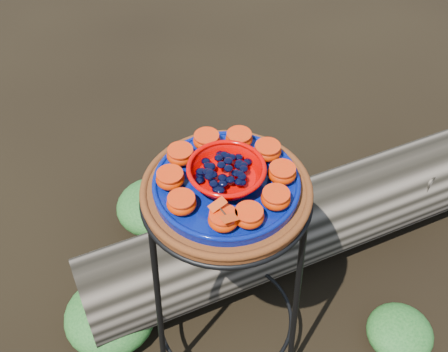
{
  "coord_description": "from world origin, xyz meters",
  "views": [
    {
      "loc": [
        -0.04,
        -0.86,
        1.68
      ],
      "look_at": [
        -0.01,
        0.0,
        0.77
      ],
      "focal_mm": 45.0,
      "sensor_mm": 36.0,
      "label": 1
    }
  ],
  "objects_px": {
    "cobalt_plate": "(226,185)",
    "plant_stand": "(226,280)",
    "red_bowl": "(226,174)",
    "driftwood_log": "(301,223)",
    "terracotta_saucer": "(226,193)"
  },
  "relations": [
    {
      "from": "terracotta_saucer",
      "to": "red_bowl",
      "type": "bearing_deg",
      "value": 0.0
    },
    {
      "from": "driftwood_log",
      "to": "terracotta_saucer",
      "type": "bearing_deg",
      "value": -128.08
    },
    {
      "from": "plant_stand",
      "to": "driftwood_log",
      "type": "bearing_deg",
      "value": 51.92
    },
    {
      "from": "plant_stand",
      "to": "driftwood_log",
      "type": "relative_size",
      "value": 0.45
    },
    {
      "from": "plant_stand",
      "to": "cobalt_plate",
      "type": "xyz_separation_m",
      "value": [
        0.0,
        0.0,
        0.39
      ]
    },
    {
      "from": "cobalt_plate",
      "to": "driftwood_log",
      "type": "bearing_deg",
      "value": 51.92
    },
    {
      "from": "cobalt_plate",
      "to": "driftwood_log",
      "type": "xyz_separation_m",
      "value": [
        0.28,
        0.35,
        -0.6
      ]
    },
    {
      "from": "terracotta_saucer",
      "to": "red_bowl",
      "type": "relative_size",
      "value": 2.33
    },
    {
      "from": "cobalt_plate",
      "to": "red_bowl",
      "type": "distance_m",
      "value": 0.03
    },
    {
      "from": "terracotta_saucer",
      "to": "driftwood_log",
      "type": "distance_m",
      "value": 0.73
    },
    {
      "from": "cobalt_plate",
      "to": "red_bowl",
      "type": "height_order",
      "value": "red_bowl"
    },
    {
      "from": "terracotta_saucer",
      "to": "cobalt_plate",
      "type": "bearing_deg",
      "value": 0.0
    },
    {
      "from": "cobalt_plate",
      "to": "terracotta_saucer",
      "type": "bearing_deg",
      "value": 0.0
    },
    {
      "from": "cobalt_plate",
      "to": "plant_stand",
      "type": "bearing_deg",
      "value": 0.0
    },
    {
      "from": "plant_stand",
      "to": "cobalt_plate",
      "type": "height_order",
      "value": "cobalt_plate"
    }
  ]
}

